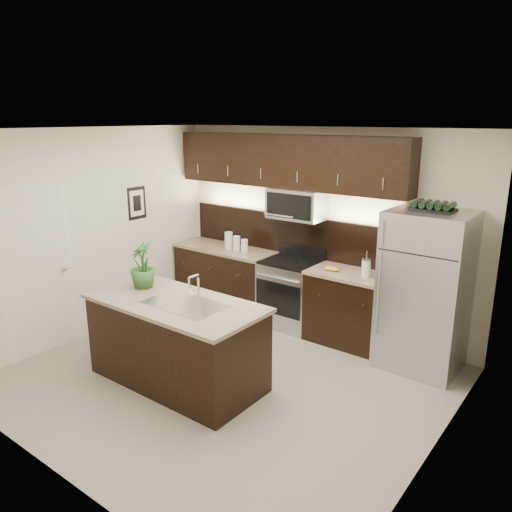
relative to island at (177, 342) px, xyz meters
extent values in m
plane|color=gray|center=(0.39, 0.35, -0.47)|extent=(4.50, 4.50, 0.00)
cube|color=silver|center=(0.39, 2.35, 0.88)|extent=(4.50, 0.02, 2.70)
cube|color=silver|center=(0.39, -1.65, 0.88)|extent=(4.50, 0.02, 2.70)
cube|color=silver|center=(-1.86, 0.35, 0.88)|extent=(0.02, 4.00, 2.70)
cube|color=silver|center=(2.64, 0.35, 0.88)|extent=(0.02, 4.00, 2.70)
cube|color=white|center=(0.39, 0.35, 2.23)|extent=(4.50, 4.00, 0.02)
cube|color=silver|center=(-1.84, -0.45, 0.54)|extent=(0.04, 0.80, 2.02)
sphere|color=silver|center=(-1.81, -0.13, 0.53)|extent=(0.06, 0.06, 0.06)
cube|color=black|center=(-1.85, 1.10, 1.18)|extent=(0.01, 0.32, 0.46)
cube|color=white|center=(-1.85, 1.10, 1.18)|extent=(0.00, 0.24, 0.36)
cube|color=black|center=(-1.03, 2.04, -0.02)|extent=(1.57, 0.62, 0.90)
cube|color=black|center=(1.10, 2.04, -0.02)|extent=(1.16, 0.62, 0.90)
cube|color=#B2B2B7|center=(0.14, 2.04, -0.02)|extent=(0.76, 0.62, 0.90)
cube|color=black|center=(0.14, 2.04, 0.44)|extent=(0.76, 0.60, 0.03)
cube|color=tan|center=(-1.03, 2.04, 0.45)|extent=(1.59, 0.65, 0.04)
cube|color=tan|center=(1.10, 2.04, 0.45)|extent=(1.18, 0.65, 0.04)
cube|color=black|center=(-0.07, 2.33, 0.75)|extent=(3.49, 0.02, 0.56)
cube|color=#B2B2B7|center=(0.14, 2.15, 1.23)|extent=(0.76, 0.40, 0.40)
cube|color=black|center=(-0.07, 2.18, 1.78)|extent=(3.49, 0.33, 0.70)
cube|color=black|center=(0.00, 0.00, -0.02)|extent=(1.90, 0.90, 0.90)
cube|color=tan|center=(0.00, 0.00, 0.45)|extent=(1.96, 0.96, 0.04)
cube|color=silver|center=(0.15, 0.00, 0.47)|extent=(0.84, 0.50, 0.01)
cylinder|color=silver|center=(0.15, 0.21, 0.59)|extent=(0.03, 0.03, 0.24)
cylinder|color=silver|center=(0.15, 0.14, 0.74)|extent=(0.02, 0.14, 0.02)
cylinder|color=silver|center=(0.15, 0.07, 0.69)|extent=(0.02, 0.02, 0.10)
cube|color=#B2B2B7|center=(1.99, 1.98, 0.45)|extent=(0.89, 0.80, 1.84)
cube|color=black|center=(1.99, 1.98, 1.38)|extent=(0.45, 0.28, 0.03)
cylinder|color=black|center=(1.81, 1.98, 1.43)|extent=(0.08, 0.26, 0.08)
cylinder|color=black|center=(1.90, 1.98, 1.43)|extent=(0.08, 0.26, 0.08)
cylinder|color=black|center=(1.99, 1.98, 1.43)|extent=(0.08, 0.26, 0.08)
cylinder|color=black|center=(2.07, 1.98, 1.43)|extent=(0.08, 0.26, 0.08)
cylinder|color=black|center=(2.16, 1.98, 1.43)|extent=(0.08, 0.26, 0.08)
imported|color=#275321|center=(-0.61, 0.10, 0.73)|extent=(0.37, 0.37, 0.53)
cylinder|color=silver|center=(-0.93, 1.99, 0.60)|extent=(0.12, 0.12, 0.26)
cylinder|color=silver|center=(-0.79, 2.00, 0.57)|extent=(0.11, 0.11, 0.21)
cylinder|color=silver|center=(-0.65, 2.01, 0.56)|extent=(0.10, 0.10, 0.18)
cylinder|color=silver|center=(1.25, 1.99, 0.57)|extent=(0.11, 0.11, 0.21)
cylinder|color=silver|center=(1.25, 1.99, 0.69)|extent=(0.11, 0.11, 0.02)
cylinder|color=silver|center=(1.25, 1.99, 0.74)|extent=(0.01, 0.01, 0.08)
ellipsoid|color=gold|center=(0.75, 1.96, 0.50)|extent=(0.20, 0.17, 0.06)
camera|label=1|loc=(3.67, -3.43, 2.35)|focal=35.00mm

